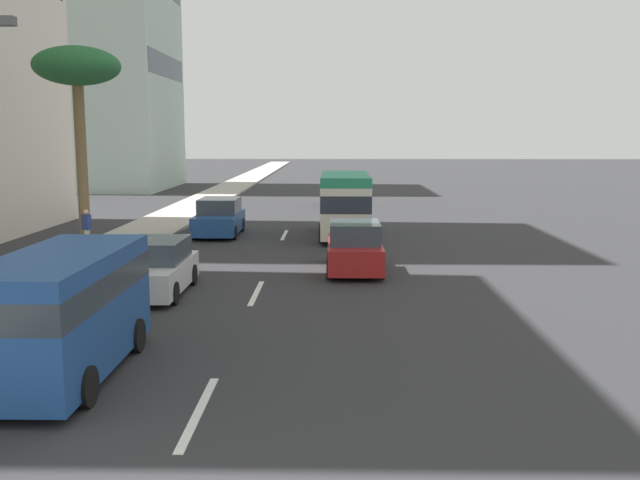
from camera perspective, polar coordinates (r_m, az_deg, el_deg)
ground_plane at (r=37.78m, az=-2.37°, el=1.55°), size 198.00×198.00×0.00m
sidewalk_right at (r=38.75m, az=-12.27°, el=1.65°), size 162.00×3.18×0.15m
lane_stripe_near at (r=12.27m, az=-9.91°, el=-13.68°), size 3.20×0.16×0.01m
lane_stripe_mid at (r=20.73m, az=-5.24°, el=-4.33°), size 3.20×0.16×0.01m
lane_stripe_far at (r=32.52m, az=-2.93°, el=0.41°), size 3.20×0.16×0.01m
car_lead at (r=21.00m, az=-13.25°, el=-2.28°), size 4.16×1.80×1.59m
car_second at (r=45.89m, az=1.48°, el=3.74°), size 4.10×1.82×1.58m
car_third at (r=32.73m, az=-8.25°, el=1.80°), size 4.33×1.97×1.71m
car_fourth at (r=23.77m, az=2.84°, el=-0.67°), size 4.16×1.88×1.72m
van_fifth at (r=14.25m, az=-20.31°, el=-5.13°), size 5.16×2.10×2.41m
minibus_sixth at (r=31.87m, az=2.04°, el=3.10°), size 6.38×2.29×2.87m
pedestrian_near_lamp at (r=29.08m, az=-18.57°, el=0.99°), size 0.33×0.38×1.57m
palm_tree at (r=29.17m, az=-19.27°, el=12.81°), size 3.32×3.32×7.87m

